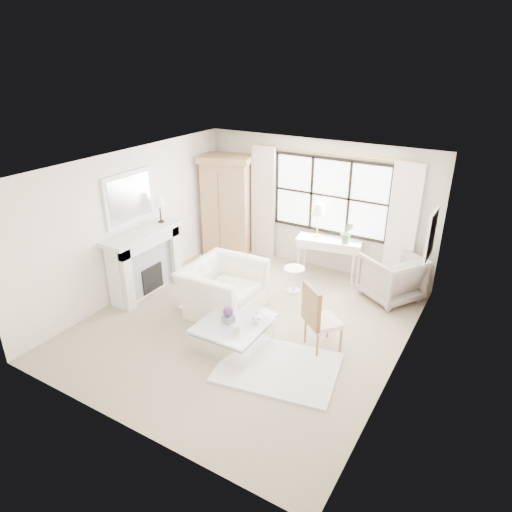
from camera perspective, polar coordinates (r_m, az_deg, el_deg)
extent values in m
plane|color=tan|center=(7.89, -1.21, -8.42)|extent=(5.50, 5.50, 0.00)
plane|color=white|center=(6.82, -1.41, 11.02)|extent=(5.50, 5.50, 0.00)
plane|color=beige|center=(9.54, 7.52, 6.31)|extent=(5.00, 0.00, 5.00)
plane|color=white|center=(5.41, -17.13, -9.59)|extent=(5.00, 0.00, 5.00)
plane|color=white|center=(8.75, -15.38, 3.94)|extent=(0.00, 5.50, 5.50)
plane|color=beige|center=(6.42, 18.06, -4.05)|extent=(0.00, 5.50, 5.50)
cube|color=white|center=(9.34, 9.24, 7.42)|extent=(2.40, 0.02, 1.50)
cylinder|color=#C49244|center=(9.08, 9.47, 12.59)|extent=(3.30, 0.04, 0.04)
cube|color=beige|center=(10.00, 0.91, 6.67)|extent=(0.55, 0.10, 2.47)
cube|color=white|center=(8.98, 17.78, 3.38)|extent=(0.55, 0.10, 2.47)
cube|color=silver|center=(8.89, -13.89, -0.87)|extent=(0.34, 1.50, 1.18)
cube|color=#A5A5AC|center=(8.80, -13.05, -1.47)|extent=(0.03, 1.22, 0.97)
cube|color=black|center=(8.89, -12.88, -2.71)|extent=(0.06, 0.52, 0.50)
cube|color=silver|center=(8.62, -14.11, 2.86)|extent=(0.58, 1.66, 0.08)
cube|color=white|center=(8.57, -15.60, 6.97)|extent=(0.05, 1.15, 0.95)
cube|color=#B7BCC2|center=(8.55, -15.46, 6.95)|extent=(0.02, 1.00, 0.80)
cube|color=silver|center=(7.88, 21.04, 2.46)|extent=(0.04, 0.62, 0.82)
cube|color=#C4B098|center=(7.88, 20.90, 2.49)|extent=(0.01, 0.52, 0.72)
cylinder|color=black|center=(8.94, -11.78, 4.25)|extent=(0.12, 0.12, 0.03)
cylinder|color=black|center=(8.89, -11.87, 5.25)|extent=(0.03, 0.03, 0.30)
cone|color=beige|center=(8.82, -12.00, 6.72)|extent=(0.22, 0.22, 0.18)
cube|color=tan|center=(10.19, -3.65, 5.88)|extent=(1.13, 0.85, 2.10)
cube|color=tan|center=(9.89, -3.83, 12.04)|extent=(1.27, 0.98, 0.14)
cube|color=white|center=(9.34, 9.11, 1.41)|extent=(1.30, 0.64, 0.14)
cube|color=white|center=(9.30, 9.15, 1.92)|extent=(1.36, 0.69, 0.06)
cylinder|color=#BF8D42|center=(9.40, 7.62, 2.56)|extent=(0.14, 0.14, 0.03)
cylinder|color=#BF8D42|center=(9.31, 7.70, 3.96)|extent=(0.02, 0.02, 0.46)
cone|color=beige|center=(9.21, 7.81, 5.82)|extent=(0.28, 0.28, 0.22)
imported|color=#526C48|center=(9.08, 11.32, 2.88)|extent=(0.28, 0.24, 0.44)
cylinder|color=silver|center=(8.89, 4.71, -4.34)|extent=(0.26, 0.26, 0.03)
cylinder|color=silver|center=(8.78, 4.76, -2.99)|extent=(0.06, 0.06, 0.44)
cylinder|color=white|center=(8.67, 4.82, -1.58)|extent=(0.40, 0.40, 0.03)
cube|color=white|center=(8.23, -3.58, -6.84)|extent=(1.72, 1.38, 0.03)
cube|color=white|center=(6.91, 2.77, -13.71)|extent=(1.92, 1.58, 0.03)
imported|color=white|center=(8.08, -4.16, -4.06)|extent=(1.20, 1.36, 0.88)
imported|color=#A29488|center=(8.82, 16.58, -2.49)|extent=(1.31, 1.31, 0.88)
cube|color=silver|center=(7.16, 8.46, -8.14)|extent=(0.66, 0.66, 0.07)
cube|color=olive|center=(6.89, 6.92, -6.27)|extent=(0.40, 0.34, 0.60)
cube|color=white|center=(7.30, -3.02, -9.95)|extent=(1.01, 1.01, 0.32)
cube|color=silver|center=(7.19, -3.05, -8.63)|extent=(1.01, 1.01, 0.04)
cube|color=gray|center=(7.20, -3.47, -7.88)|extent=(0.19, 0.19, 0.12)
sphere|color=#562E73|center=(7.12, -3.50, -6.94)|extent=(0.16, 0.16, 0.16)
cylinder|color=beige|center=(6.95, -2.44, -9.12)|extent=(0.09, 0.09, 0.12)
imported|color=white|center=(7.19, 0.04, -7.64)|extent=(0.20, 0.20, 0.17)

